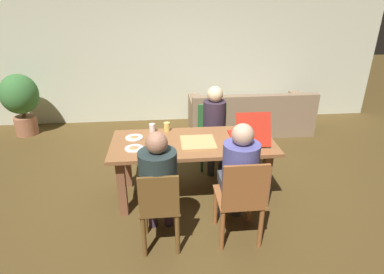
% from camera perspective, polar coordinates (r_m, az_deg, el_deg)
% --- Properties ---
extents(ground_plane, '(20.00, 20.00, 0.00)m').
position_cam_1_polar(ground_plane, '(4.05, 0.14, -10.43)').
color(ground_plane, '#523E1D').
extents(back_wall, '(7.89, 0.12, 2.98)m').
position_cam_1_polar(back_wall, '(6.19, -2.55, 16.48)').
color(back_wall, beige).
rests_on(back_wall, ground).
extents(dining_table, '(1.91, 0.86, 0.75)m').
position_cam_1_polar(dining_table, '(3.73, 0.15, -2.38)').
color(dining_table, brown).
rests_on(dining_table, ground).
extents(chair_0, '(0.45, 0.45, 0.94)m').
position_cam_1_polar(chair_0, '(3.13, 8.84, -11.08)').
color(chair_0, '#97582D').
rests_on(chair_0, ground).
extents(person_0, '(0.35, 0.55, 1.25)m').
position_cam_1_polar(person_0, '(3.12, 8.47, -6.08)').
color(person_0, '#414449').
rests_on(person_0, ground).
extents(chair_1, '(0.38, 0.39, 0.88)m').
position_cam_1_polar(chair_1, '(3.04, -5.89, -12.85)').
color(chair_1, brown).
rests_on(chair_1, ground).
extents(person_1, '(0.35, 0.51, 1.22)m').
position_cam_1_polar(person_1, '(2.99, -6.10, -7.59)').
color(person_1, '#402D42').
rests_on(person_1, ground).
extents(chair_2, '(0.44, 0.44, 0.88)m').
position_cam_1_polar(chair_2, '(4.59, 3.81, 1.04)').
color(chair_2, '#306A32').
rests_on(chair_2, ground).
extents(person_2, '(0.31, 0.49, 1.20)m').
position_cam_1_polar(person_2, '(4.38, 4.18, 2.82)').
color(person_2, '#323941').
rests_on(person_2, ground).
extents(pizza_box_0, '(0.39, 0.39, 0.02)m').
position_cam_1_polar(pizza_box_0, '(3.62, 1.07, -0.98)').
color(pizza_box_0, tan).
rests_on(pizza_box_0, dining_table).
extents(pizza_box_1, '(0.39, 0.53, 0.39)m').
position_cam_1_polar(pizza_box_1, '(3.78, 10.10, 0.41)').
color(pizza_box_1, red).
rests_on(pizza_box_1, dining_table).
extents(plate_0, '(0.21, 0.21, 0.03)m').
position_cam_1_polar(plate_0, '(3.55, -10.48, -1.98)').
color(plate_0, white).
rests_on(plate_0, dining_table).
extents(plate_1, '(0.21, 0.21, 0.03)m').
position_cam_1_polar(plate_1, '(3.82, -10.46, -0.07)').
color(plate_1, white).
rests_on(plate_1, dining_table).
extents(drinking_glass_0, '(0.08, 0.08, 0.11)m').
position_cam_1_polar(drinking_glass_0, '(3.96, -4.58, 1.87)').
color(drinking_glass_0, '#DEC25F').
rests_on(drinking_glass_0, dining_table).
extents(drinking_glass_1, '(0.08, 0.08, 0.11)m').
position_cam_1_polar(drinking_glass_1, '(3.95, -7.24, 1.64)').
color(drinking_glass_1, silver).
rests_on(drinking_glass_1, dining_table).
extents(couch, '(2.19, 0.91, 0.78)m').
position_cam_1_polar(couch, '(5.92, 10.35, 3.73)').
color(couch, '#8C7257').
rests_on(couch, ground).
extents(potted_plant, '(0.64, 0.64, 1.10)m').
position_cam_1_polar(potted_plant, '(6.31, -28.72, 6.09)').
color(potted_plant, '#AA694A').
rests_on(potted_plant, ground).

